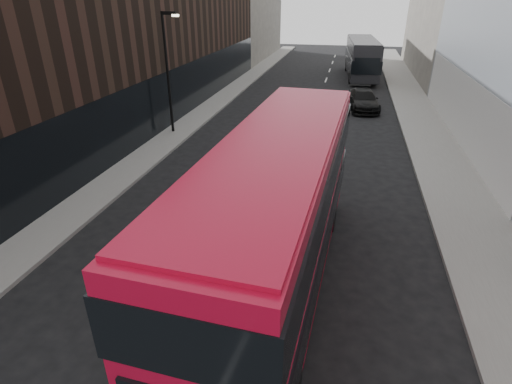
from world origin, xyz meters
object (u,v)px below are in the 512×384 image
Objects in this scene: grey_bus at (362,57)px; car_a at (306,155)px; street_lamp at (168,66)px; red_bus at (278,210)px; car_b at (321,109)px; car_c at (363,100)px.

grey_bus is 26.23m from car_a.
street_lamp is 0.58× the size of grey_bus.
street_lamp is 0.58× the size of red_bus.
red_bus is at bearing -55.78° from street_lamp.
red_bus is 18.90m from car_b.
car_a is at bearing 94.13° from red_bus.
car_b is (-0.21, 18.79, -2.02)m from red_bus.
red_bus is 3.09× the size of car_a.
grey_bus is 2.97× the size of car_b.
car_a is 9.18m from car_b.
red_bus is 9.83m from car_a.
red_bus is (9.02, -13.26, -1.50)m from street_lamp.
car_b is (-2.80, -16.87, -1.39)m from grey_bus.
street_lamp reaches higher than car_c.
street_lamp is 1.73× the size of car_b.
car_b is (8.81, 5.53, -3.51)m from street_lamp.
car_a is at bearing -100.10° from grey_bus.
street_lamp reaches higher than red_bus.
grey_bus reaches higher than car_b.
street_lamp reaches higher than car_b.
car_a is (8.82, -3.65, -3.51)m from street_lamp.
car_b is at bearing 93.57° from red_bus.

